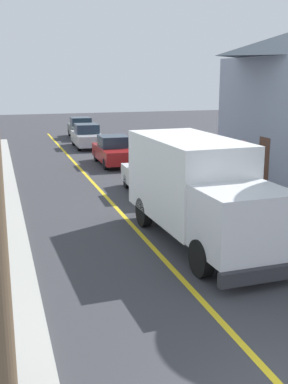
# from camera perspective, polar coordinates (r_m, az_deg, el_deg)

# --- Properties ---
(centre_line_yellow) EXTENTS (0.16, 56.00, 0.01)m
(centre_line_yellow) POSITION_cam_1_polar(r_m,az_deg,el_deg) (16.74, -1.23, -4.12)
(centre_line_yellow) COLOR gold
(centre_line_yellow) RESTS_ON ground
(box_truck) EXTENTS (2.67, 7.27, 3.20)m
(box_truck) POSITION_cam_1_polar(r_m,az_deg,el_deg) (14.98, 6.28, 0.65)
(box_truck) COLOR white
(box_truck) RESTS_ON ground
(parked_car_near) EXTENTS (1.95, 4.46, 1.67)m
(parked_car_near) POSITION_cam_1_polar(r_m,az_deg,el_deg) (21.14, 0.90, 1.88)
(parked_car_near) COLOR silver
(parked_car_near) RESTS_ON ground
(parked_car_mid) EXTENTS (1.86, 4.42, 1.67)m
(parked_car_mid) POSITION_cam_1_polar(r_m,az_deg,el_deg) (28.16, -3.58, 4.86)
(parked_car_mid) COLOR maroon
(parked_car_mid) RESTS_ON ground
(parked_car_far) EXTENTS (1.91, 4.44, 1.67)m
(parked_car_far) POSITION_cam_1_polar(r_m,az_deg,el_deg) (34.99, -6.75, 6.54)
(parked_car_far) COLOR #B7B7BC
(parked_car_far) RESTS_ON ground
(parked_car_furthest) EXTENTS (1.96, 4.46, 1.67)m
(parked_car_furthest) POSITION_cam_1_polar(r_m,az_deg,el_deg) (40.53, -7.45, 7.50)
(parked_car_furthest) COLOR #4C564C
(parked_car_furthest) RESTS_ON ground
(stop_sign) EXTENTS (0.80, 0.10, 2.65)m
(stop_sign) POSITION_cam_1_polar(r_m,az_deg,el_deg) (19.27, 11.41, 3.67)
(stop_sign) COLOR gray
(stop_sign) RESTS_ON ground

